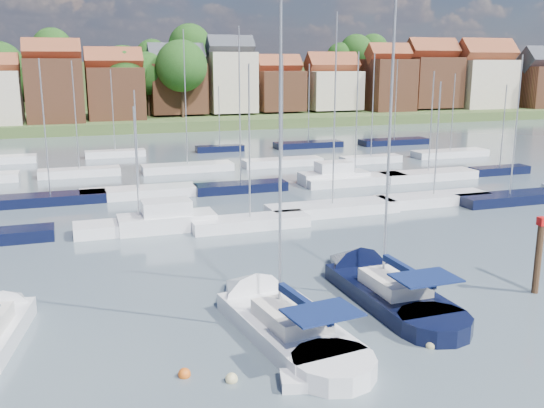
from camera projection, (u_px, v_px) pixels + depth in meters
name	position (u px, v px, depth m)	size (l,w,h in m)	color
ground	(187.00, 178.00, 64.56)	(260.00, 260.00, 0.00)	#4B5866
sailboat_centre	(269.00, 314.00, 28.78)	(5.07, 13.24, 17.47)	white
sailboat_navy	(372.00, 283.00, 32.85)	(3.66, 12.98, 17.83)	black
tender	(315.00, 380.00, 23.07)	(2.84, 1.83, 0.57)	white
timber_piling	(537.00, 273.00, 32.14)	(0.40, 0.40, 6.42)	#4C331E
buoy_b	(231.00, 381.00, 23.41)	(0.49, 0.49, 0.49)	beige
buoy_c	(184.00, 376.00, 23.77)	(0.50, 0.50, 0.50)	#D85914
buoy_d	(431.00, 347.00, 26.23)	(0.53, 0.53, 0.53)	beige
buoy_e	(386.00, 271.00, 35.78)	(0.54, 0.54, 0.54)	#D85914
marina_field	(215.00, 181.00, 60.58)	(79.62, 41.41, 15.93)	white
far_shore_town	(124.00, 92.00, 149.67)	(212.46, 90.00, 22.27)	#45542A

